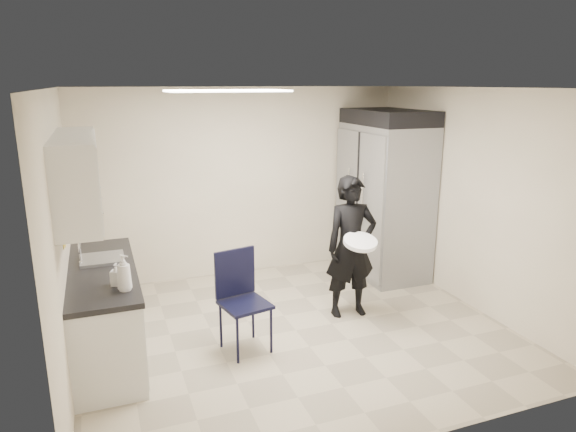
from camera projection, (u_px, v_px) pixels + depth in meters
name	position (u px, v px, depth m)	size (l,w,h in m)	color
floor	(296.00, 330.00, 5.66)	(4.50, 4.50, 0.00)	tan
ceiling	(297.00, 88.00, 5.01)	(4.50, 4.50, 0.00)	silver
back_wall	(244.00, 183.00, 7.15)	(4.50, 4.50, 0.00)	beige
left_wall	(62.00, 239.00, 4.57)	(4.00, 4.00, 0.00)	beige
right_wall	(472.00, 200.00, 6.10)	(4.00, 4.00, 0.00)	beige
ceiling_panel	(227.00, 91.00, 5.17)	(1.20, 0.60, 0.02)	white
lower_counter	(105.00, 314.00, 5.07)	(0.60, 1.90, 0.86)	silver
countertop	(101.00, 271.00, 4.96)	(0.64, 1.95, 0.05)	black
sink	(103.00, 264.00, 5.19)	(0.42, 0.40, 0.14)	gray
faucet	(80.00, 252.00, 5.09)	(0.02, 0.02, 0.24)	silver
upper_cabinets	(77.00, 176.00, 4.68)	(0.35, 1.80, 0.75)	silver
towel_dispenser	(75.00, 177.00, 5.75)	(0.22, 0.30, 0.35)	black
notice_sticker_left	(64.00, 244.00, 4.68)	(0.00, 0.12, 0.07)	yellow
notice_sticker_right	(65.00, 242.00, 4.87)	(0.00, 0.12, 0.07)	yellow
commercial_fridge	(384.00, 201.00, 7.17)	(0.80, 1.35, 2.10)	gray
fridge_compressor	(389.00, 117.00, 6.88)	(0.80, 1.35, 0.20)	black
folding_chair	(245.00, 305.00, 5.13)	(0.44, 0.44, 1.00)	black
man_tuxedo	(351.00, 247.00, 5.88)	(0.60, 0.40, 1.65)	black
bucket_lid	(360.00, 242.00, 5.61)	(0.37, 0.37, 0.05)	silver
soap_bottle_a	(124.00, 273.00, 4.39)	(0.13, 0.13, 0.32)	white
soap_bottle_b	(116.00, 274.00, 4.52)	(0.09, 0.09, 0.20)	silver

